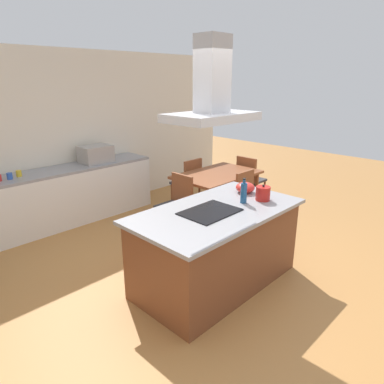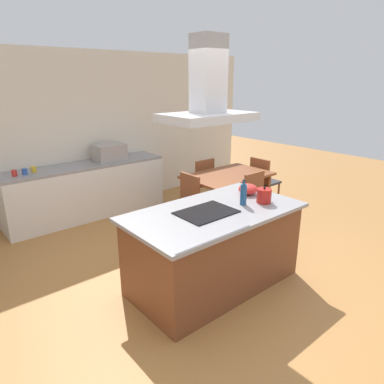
{
  "view_description": "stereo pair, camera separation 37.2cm",
  "coord_description": "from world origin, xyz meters",
  "px_view_note": "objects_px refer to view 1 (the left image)",
  "views": [
    {
      "loc": [
        -2.69,
        -2.25,
        2.25
      ],
      "look_at": [
        0.02,
        0.4,
        1.0
      ],
      "focal_mm": 32.46,
      "sensor_mm": 36.0,
      "label": 1
    },
    {
      "loc": [
        -2.42,
        -2.5,
        2.25
      ],
      "look_at": [
        0.02,
        0.4,
        1.0
      ],
      "focal_mm": 32.46,
      "sensor_mm": 36.0,
      "label": 2
    }
  ],
  "objects_px": {
    "mixing_bowl": "(245,187)",
    "cooktop": "(210,212)",
    "chair_at_right_end": "(249,177)",
    "tea_kettle": "(263,193)",
    "coffee_mug_blue": "(10,176)",
    "chair_facing_island": "(250,196)",
    "coffee_mug_yellow": "(19,173)",
    "countertop_microwave": "(96,154)",
    "chair_facing_back_wall": "(189,180)",
    "range_hood": "(212,94)",
    "olive_oil_bottle": "(244,192)",
    "chair_at_left_end": "(177,201)",
    "dining_table": "(217,178)"
  },
  "relations": [
    {
      "from": "chair_facing_back_wall",
      "to": "chair_at_right_end",
      "type": "bearing_deg",
      "value": -36.01
    },
    {
      "from": "cooktop",
      "to": "dining_table",
      "type": "distance_m",
      "value": 2.14
    },
    {
      "from": "mixing_bowl",
      "to": "countertop_microwave",
      "type": "xyz_separation_m",
      "value": [
        -0.43,
        2.75,
        0.08
      ]
    },
    {
      "from": "countertop_microwave",
      "to": "coffee_mug_blue",
      "type": "height_order",
      "value": "countertop_microwave"
    },
    {
      "from": "chair_facing_island",
      "to": "chair_facing_back_wall",
      "type": "distance_m",
      "value": 1.33
    },
    {
      "from": "olive_oil_bottle",
      "to": "chair_facing_back_wall",
      "type": "height_order",
      "value": "olive_oil_bottle"
    },
    {
      "from": "chair_facing_island",
      "to": "tea_kettle",
      "type": "bearing_deg",
      "value": -139.04
    },
    {
      "from": "coffee_mug_blue",
      "to": "chair_facing_island",
      "type": "distance_m",
      "value": 3.5
    },
    {
      "from": "cooktop",
      "to": "tea_kettle",
      "type": "height_order",
      "value": "tea_kettle"
    },
    {
      "from": "cooktop",
      "to": "countertop_microwave",
      "type": "height_order",
      "value": "countertop_microwave"
    },
    {
      "from": "cooktop",
      "to": "coffee_mug_yellow",
      "type": "distance_m",
      "value": 3.02
    },
    {
      "from": "olive_oil_bottle",
      "to": "range_hood",
      "type": "relative_size",
      "value": 0.32
    },
    {
      "from": "tea_kettle",
      "to": "olive_oil_bottle",
      "type": "distance_m",
      "value": 0.26
    },
    {
      "from": "mixing_bowl",
      "to": "chair_facing_back_wall",
      "type": "xyz_separation_m",
      "value": [
        0.87,
        1.85,
        -0.46
      ]
    },
    {
      "from": "olive_oil_bottle",
      "to": "dining_table",
      "type": "height_order",
      "value": "olive_oil_bottle"
    },
    {
      "from": "chair_facing_back_wall",
      "to": "chair_at_right_end",
      "type": "xyz_separation_m",
      "value": [
        0.92,
        -0.67,
        0.0
      ]
    },
    {
      "from": "chair_facing_island",
      "to": "coffee_mug_yellow",
      "type": "bearing_deg",
      "value": 138.6
    },
    {
      "from": "coffee_mug_yellow",
      "to": "range_hood",
      "type": "height_order",
      "value": "range_hood"
    },
    {
      "from": "olive_oil_bottle",
      "to": "chair_at_left_end",
      "type": "relative_size",
      "value": 0.32
    },
    {
      "from": "olive_oil_bottle",
      "to": "countertop_microwave",
      "type": "xyz_separation_m",
      "value": [
        -0.11,
        2.96,
        0.02
      ]
    },
    {
      "from": "mixing_bowl",
      "to": "chair_at_right_end",
      "type": "distance_m",
      "value": 2.19
    },
    {
      "from": "countertop_microwave",
      "to": "chair_facing_island",
      "type": "distance_m",
      "value": 2.64
    },
    {
      "from": "countertop_microwave",
      "to": "mixing_bowl",
      "type": "bearing_deg",
      "value": -81.2
    },
    {
      "from": "olive_oil_bottle",
      "to": "chair_at_left_end",
      "type": "bearing_deg",
      "value": 78.84
    },
    {
      "from": "chair_at_right_end",
      "to": "chair_facing_island",
      "type": "bearing_deg",
      "value": -143.99
    },
    {
      "from": "mixing_bowl",
      "to": "cooktop",
      "type": "bearing_deg",
      "value": -170.79
    },
    {
      "from": "countertop_microwave",
      "to": "cooktop",
      "type": "bearing_deg",
      "value": -97.45
    },
    {
      "from": "tea_kettle",
      "to": "chair_at_left_end",
      "type": "xyz_separation_m",
      "value": [
        0.05,
        1.5,
        -0.47
      ]
    },
    {
      "from": "tea_kettle",
      "to": "coffee_mug_blue",
      "type": "xyz_separation_m",
      "value": [
        -1.73,
        3.02,
        -0.04
      ]
    },
    {
      "from": "cooktop",
      "to": "mixing_bowl",
      "type": "bearing_deg",
      "value": 9.21
    },
    {
      "from": "chair_facing_island",
      "to": "chair_facing_back_wall",
      "type": "xyz_separation_m",
      "value": [
        0.0,
        1.33,
        0.0
      ]
    },
    {
      "from": "cooktop",
      "to": "olive_oil_bottle",
      "type": "height_order",
      "value": "olive_oil_bottle"
    },
    {
      "from": "coffee_mug_blue",
      "to": "chair_at_right_end",
      "type": "relative_size",
      "value": 0.1
    },
    {
      "from": "mixing_bowl",
      "to": "range_hood",
      "type": "relative_size",
      "value": 0.26
    },
    {
      "from": "tea_kettle",
      "to": "coffee_mug_yellow",
      "type": "xyz_separation_m",
      "value": [
        -1.58,
        3.08,
        -0.04
      ]
    },
    {
      "from": "countertop_microwave",
      "to": "chair_facing_back_wall",
      "type": "height_order",
      "value": "countertop_microwave"
    },
    {
      "from": "mixing_bowl",
      "to": "chair_facing_back_wall",
      "type": "relative_size",
      "value": 0.26
    },
    {
      "from": "cooktop",
      "to": "olive_oil_bottle",
      "type": "distance_m",
      "value": 0.5
    },
    {
      "from": "coffee_mug_yellow",
      "to": "chair_facing_back_wall",
      "type": "xyz_separation_m",
      "value": [
        2.55,
        -0.91,
        -0.44
      ]
    },
    {
      "from": "tea_kettle",
      "to": "coffee_mug_blue",
      "type": "distance_m",
      "value": 3.48
    },
    {
      "from": "mixing_bowl",
      "to": "coffee_mug_yellow",
      "type": "bearing_deg",
      "value": 121.19
    },
    {
      "from": "tea_kettle",
      "to": "range_hood",
      "type": "xyz_separation_m",
      "value": [
        -0.71,
        0.18,
        1.12
      ]
    },
    {
      "from": "olive_oil_bottle",
      "to": "range_hood",
      "type": "xyz_separation_m",
      "value": [
        -0.48,
        0.08,
        1.08
      ]
    },
    {
      "from": "countertop_microwave",
      "to": "coffee_mug_blue",
      "type": "bearing_deg",
      "value": -178.27
    },
    {
      "from": "chair_facing_island",
      "to": "chair_at_right_end",
      "type": "height_order",
      "value": "same"
    },
    {
      "from": "countertop_microwave",
      "to": "range_hood",
      "type": "relative_size",
      "value": 0.56
    },
    {
      "from": "range_hood",
      "to": "chair_at_right_end",
      "type": "bearing_deg",
      "value": 26.91
    },
    {
      "from": "coffee_mug_blue",
      "to": "chair_at_left_end",
      "type": "relative_size",
      "value": 0.1
    },
    {
      "from": "mixing_bowl",
      "to": "countertop_microwave",
      "type": "relative_size",
      "value": 0.47
    },
    {
      "from": "tea_kettle",
      "to": "chair_at_right_end",
      "type": "bearing_deg",
      "value": 38.63
    }
  ]
}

